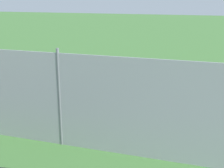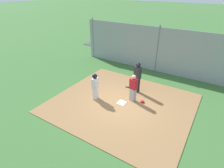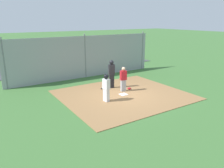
{
  "view_description": "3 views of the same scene",
  "coord_description": "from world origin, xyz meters",
  "px_view_note": "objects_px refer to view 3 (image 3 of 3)",
  "views": [
    {
      "loc": [
        4.56,
        -13.69,
        4.96
      ],
      "look_at": [
        0.41,
        -0.66,
        0.98
      ],
      "focal_mm": 49.02,
      "sensor_mm": 36.0,
      "label": 1
    },
    {
      "loc": [
        -3.89,
        7.19,
        5.65
      ],
      "look_at": [
        0.78,
        -0.24,
        0.86
      ],
      "focal_mm": 29.07,
      "sensor_mm": 36.0,
      "label": 2
    },
    {
      "loc": [
        7.41,
        10.24,
        4.42
      ],
      "look_at": [
        0.47,
        -0.54,
        0.63
      ],
      "focal_mm": 35.43,
      "sensor_mm": 36.0,
      "label": 3
    }
  ],
  "objects_px": {
    "baseball_bat": "(105,87)",
    "parked_car_silver": "(91,57)",
    "catcher": "(123,79)",
    "umpire": "(112,73)",
    "parked_car_dark": "(66,60)",
    "catcher_mask": "(129,88)",
    "home_plate": "(123,94)",
    "runner": "(106,86)",
    "parked_car_red": "(115,54)"
  },
  "relations": [
    {
      "from": "baseball_bat",
      "to": "parked_car_dark",
      "type": "height_order",
      "value": "parked_car_dark"
    },
    {
      "from": "baseball_bat",
      "to": "catcher_mask",
      "type": "height_order",
      "value": "catcher_mask"
    },
    {
      "from": "catcher",
      "to": "parked_car_dark",
      "type": "relative_size",
      "value": 0.35
    },
    {
      "from": "catcher",
      "to": "umpire",
      "type": "relative_size",
      "value": 0.84
    },
    {
      "from": "catcher",
      "to": "parked_car_red",
      "type": "distance_m",
      "value": 11.49
    },
    {
      "from": "catcher",
      "to": "catcher_mask",
      "type": "bearing_deg",
      "value": 110.73
    },
    {
      "from": "catcher",
      "to": "umpire",
      "type": "height_order",
      "value": "umpire"
    },
    {
      "from": "catcher",
      "to": "baseball_bat",
      "type": "bearing_deg",
      "value": -140.7
    },
    {
      "from": "home_plate",
      "to": "baseball_bat",
      "type": "distance_m",
      "value": 1.75
    },
    {
      "from": "baseball_bat",
      "to": "parked_car_silver",
      "type": "height_order",
      "value": "parked_car_silver"
    },
    {
      "from": "catcher",
      "to": "parked_car_silver",
      "type": "height_order",
      "value": "catcher"
    },
    {
      "from": "parked_car_red",
      "to": "parked_car_silver",
      "type": "bearing_deg",
      "value": 1.86
    },
    {
      "from": "catcher_mask",
      "to": "parked_car_dark",
      "type": "relative_size",
      "value": 0.05
    },
    {
      "from": "catcher",
      "to": "umpire",
      "type": "bearing_deg",
      "value": -154.3
    },
    {
      "from": "home_plate",
      "to": "catcher_mask",
      "type": "bearing_deg",
      "value": -145.37
    },
    {
      "from": "baseball_bat",
      "to": "catcher",
      "type": "bearing_deg",
      "value": 102.85
    },
    {
      "from": "parked_car_silver",
      "to": "parked_car_dark",
      "type": "distance_m",
      "value": 2.83
    },
    {
      "from": "parked_car_dark",
      "to": "catcher",
      "type": "bearing_deg",
      "value": 82.36
    },
    {
      "from": "umpire",
      "to": "parked_car_silver",
      "type": "distance_m",
      "value": 8.79
    },
    {
      "from": "catcher_mask",
      "to": "parked_car_red",
      "type": "bearing_deg",
      "value": -118.77
    },
    {
      "from": "home_plate",
      "to": "parked_car_dark",
      "type": "xyz_separation_m",
      "value": [
        -0.14,
        -9.66,
        0.57
      ]
    },
    {
      "from": "catcher",
      "to": "home_plate",
      "type": "bearing_deg",
      "value": -22.11
    },
    {
      "from": "catcher_mask",
      "to": "parked_car_silver",
      "type": "distance_m",
      "value": 9.46
    },
    {
      "from": "umpire",
      "to": "parked_car_silver",
      "type": "relative_size",
      "value": 0.44
    },
    {
      "from": "home_plate",
      "to": "parked_car_silver",
      "type": "bearing_deg",
      "value": -106.74
    },
    {
      "from": "umpire",
      "to": "parked_car_dark",
      "type": "bearing_deg",
      "value": -163.85
    },
    {
      "from": "home_plate",
      "to": "umpire",
      "type": "bearing_deg",
      "value": -95.09
    },
    {
      "from": "catcher",
      "to": "parked_car_silver",
      "type": "xyz_separation_m",
      "value": [
        -2.59,
        -9.31,
        -0.22
      ]
    },
    {
      "from": "parked_car_red",
      "to": "parked_car_silver",
      "type": "relative_size",
      "value": 1.03
    },
    {
      "from": "baseball_bat",
      "to": "runner",
      "type": "bearing_deg",
      "value": 45.85
    },
    {
      "from": "catcher",
      "to": "baseball_bat",
      "type": "relative_size",
      "value": 1.89
    },
    {
      "from": "umpire",
      "to": "parked_car_dark",
      "type": "relative_size",
      "value": 0.42
    },
    {
      "from": "runner",
      "to": "parked_car_silver",
      "type": "relative_size",
      "value": 0.36
    },
    {
      "from": "catcher_mask",
      "to": "parked_car_dark",
      "type": "height_order",
      "value": "parked_car_dark"
    },
    {
      "from": "umpire",
      "to": "parked_car_dark",
      "type": "distance_m",
      "value": 8.13
    },
    {
      "from": "baseball_bat",
      "to": "catcher_mask",
      "type": "bearing_deg",
      "value": 122.0
    },
    {
      "from": "umpire",
      "to": "parked_car_red",
      "type": "distance_m",
      "value": 10.79
    },
    {
      "from": "baseball_bat",
      "to": "parked_car_silver",
      "type": "bearing_deg",
      "value": -125.77
    },
    {
      "from": "home_plate",
      "to": "catcher_mask",
      "type": "relative_size",
      "value": 1.83
    },
    {
      "from": "home_plate",
      "to": "umpire",
      "type": "height_order",
      "value": "umpire"
    },
    {
      "from": "catcher",
      "to": "parked_car_silver",
      "type": "bearing_deg",
      "value": 176.59
    },
    {
      "from": "baseball_bat",
      "to": "parked_car_silver",
      "type": "xyz_separation_m",
      "value": [
        -3.19,
        -8.13,
        0.55
      ]
    },
    {
      "from": "parked_car_silver",
      "to": "catcher",
      "type": "bearing_deg",
      "value": -107.16
    },
    {
      "from": "umpire",
      "to": "parked_car_silver",
      "type": "xyz_separation_m",
      "value": [
        -2.83,
        -8.32,
        -0.4
      ]
    },
    {
      "from": "umpire",
      "to": "parked_car_dark",
      "type": "height_order",
      "value": "umpire"
    },
    {
      "from": "runner",
      "to": "baseball_bat",
      "type": "relative_size",
      "value": 1.88
    },
    {
      "from": "runner",
      "to": "catcher_mask",
      "type": "xyz_separation_m",
      "value": [
        -2.37,
        -1.04,
        -0.81
      ]
    },
    {
      "from": "baseball_bat",
      "to": "parked_car_dark",
      "type": "xyz_separation_m",
      "value": [
        -0.37,
        -7.93,
        0.55
      ]
    },
    {
      "from": "runner",
      "to": "baseball_bat",
      "type": "xyz_separation_m",
      "value": [
        -1.22,
        -2.13,
        -0.84
      ]
    },
    {
      "from": "catcher_mask",
      "to": "parked_car_dark",
      "type": "xyz_separation_m",
      "value": [
        0.78,
        -9.03,
        0.52
      ]
    }
  ]
}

